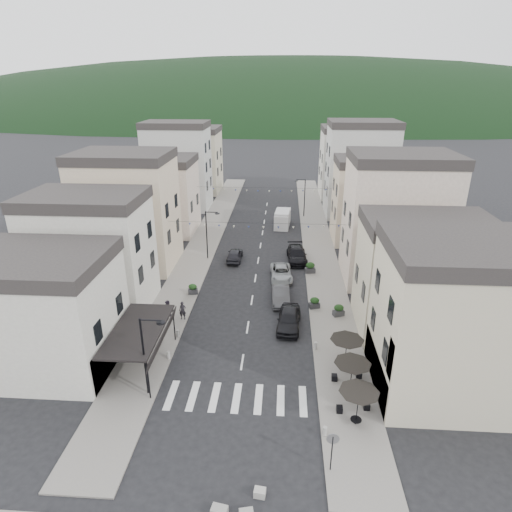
{
  "coord_description": "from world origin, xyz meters",
  "views": [
    {
      "loc": [
        2.85,
        -21.03,
        20.04
      ],
      "look_at": [
        0.21,
        18.9,
        3.5
      ],
      "focal_mm": 30.0,
      "sensor_mm": 36.0,
      "label": 1
    }
  ],
  "objects_px": {
    "parked_car_c": "(281,273)",
    "parked_car_d": "(297,255)",
    "delivery_van": "(283,218)",
    "pedestrian_a": "(183,310)",
    "parked_car_b": "(281,294)",
    "pedestrian_b": "(168,311)",
    "parked_car_a": "(289,319)",
    "parked_car_e": "(235,255)"
  },
  "relations": [
    {
      "from": "delivery_van",
      "to": "pedestrian_a",
      "type": "relative_size",
      "value": 3.11
    },
    {
      "from": "parked_car_d",
      "to": "pedestrian_a",
      "type": "bearing_deg",
      "value": -130.39
    },
    {
      "from": "parked_car_e",
      "to": "parked_car_b",
      "type": "bearing_deg",
      "value": 120.63
    },
    {
      "from": "parked_car_d",
      "to": "delivery_van",
      "type": "height_order",
      "value": "delivery_van"
    },
    {
      "from": "parked_car_c",
      "to": "pedestrian_b",
      "type": "relative_size",
      "value": 2.51
    },
    {
      "from": "parked_car_e",
      "to": "parked_car_c",
      "type": "bearing_deg",
      "value": 140.82
    },
    {
      "from": "parked_car_d",
      "to": "parked_car_e",
      "type": "height_order",
      "value": "parked_car_d"
    },
    {
      "from": "parked_car_b",
      "to": "parked_car_d",
      "type": "height_order",
      "value": "parked_car_d"
    },
    {
      "from": "parked_car_a",
      "to": "delivery_van",
      "type": "height_order",
      "value": "delivery_van"
    },
    {
      "from": "parked_car_b",
      "to": "pedestrian_b",
      "type": "distance_m",
      "value": 10.89
    },
    {
      "from": "parked_car_b",
      "to": "parked_car_d",
      "type": "xyz_separation_m",
      "value": [
        1.8,
        10.14,
        0.01
      ]
    },
    {
      "from": "pedestrian_a",
      "to": "delivery_van",
      "type": "bearing_deg",
      "value": 68.49
    },
    {
      "from": "delivery_van",
      "to": "pedestrian_b",
      "type": "bearing_deg",
      "value": -105.16
    },
    {
      "from": "parked_car_d",
      "to": "parked_car_e",
      "type": "relative_size",
      "value": 1.29
    },
    {
      "from": "pedestrian_b",
      "to": "parked_car_c",
      "type": "bearing_deg",
      "value": 55.2
    },
    {
      "from": "parked_car_b",
      "to": "pedestrian_a",
      "type": "xyz_separation_m",
      "value": [
        -8.7,
        -4.2,
        0.2
      ]
    },
    {
      "from": "parked_car_b",
      "to": "pedestrian_b",
      "type": "bearing_deg",
      "value": -158.47
    },
    {
      "from": "parked_car_c",
      "to": "parked_car_d",
      "type": "bearing_deg",
      "value": 66.07
    },
    {
      "from": "parked_car_e",
      "to": "pedestrian_b",
      "type": "distance_m",
      "value": 14.92
    },
    {
      "from": "parked_car_a",
      "to": "parked_car_c",
      "type": "distance_m",
      "value": 9.88
    },
    {
      "from": "delivery_van",
      "to": "pedestrian_a",
      "type": "distance_m",
      "value": 28.65
    },
    {
      "from": "parked_car_a",
      "to": "parked_car_d",
      "type": "distance_m",
      "value": 14.95
    },
    {
      "from": "parked_car_c",
      "to": "delivery_van",
      "type": "height_order",
      "value": "delivery_van"
    },
    {
      "from": "parked_car_c",
      "to": "delivery_van",
      "type": "relative_size",
      "value": 0.92
    },
    {
      "from": "delivery_van",
      "to": "parked_car_b",
      "type": "bearing_deg",
      "value": -85.44
    },
    {
      "from": "parked_car_b",
      "to": "delivery_van",
      "type": "distance_m",
      "value": 23.11
    },
    {
      "from": "parked_car_c",
      "to": "parked_car_d",
      "type": "xyz_separation_m",
      "value": [
        1.8,
        5.07,
        0.11
      ]
    },
    {
      "from": "parked_car_a",
      "to": "parked_car_d",
      "type": "relative_size",
      "value": 0.89
    },
    {
      "from": "parked_car_c",
      "to": "pedestrian_b",
      "type": "distance_m",
      "value": 13.79
    },
    {
      "from": "parked_car_b",
      "to": "pedestrian_a",
      "type": "height_order",
      "value": "pedestrian_a"
    },
    {
      "from": "parked_car_c",
      "to": "delivery_van",
      "type": "xyz_separation_m",
      "value": [
        -0.03,
        18.04,
        0.53
      ]
    },
    {
      "from": "parked_car_a",
      "to": "pedestrian_a",
      "type": "height_order",
      "value": "pedestrian_a"
    },
    {
      "from": "parked_car_c",
      "to": "parked_car_d",
      "type": "height_order",
      "value": "parked_car_d"
    },
    {
      "from": "pedestrian_a",
      "to": "parked_car_e",
      "type": "bearing_deg",
      "value": 73.59
    },
    {
      "from": "pedestrian_b",
      "to": "pedestrian_a",
      "type": "bearing_deg",
      "value": 26.41
    },
    {
      "from": "parked_car_a",
      "to": "parked_car_b",
      "type": "distance_m",
      "value": 4.85
    },
    {
      "from": "parked_car_e",
      "to": "delivery_van",
      "type": "relative_size",
      "value": 0.79
    },
    {
      "from": "pedestrian_a",
      "to": "parked_car_d",
      "type": "bearing_deg",
      "value": 49.88
    },
    {
      "from": "pedestrian_a",
      "to": "pedestrian_b",
      "type": "height_order",
      "value": "pedestrian_b"
    },
    {
      "from": "parked_car_e",
      "to": "pedestrian_b",
      "type": "relative_size",
      "value": 2.15
    },
    {
      "from": "parked_car_d",
      "to": "parked_car_b",
      "type": "bearing_deg",
      "value": -104.24
    },
    {
      "from": "parked_car_d",
      "to": "pedestrian_a",
      "type": "height_order",
      "value": "pedestrian_a"
    }
  ]
}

